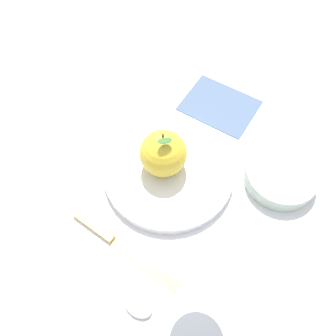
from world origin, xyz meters
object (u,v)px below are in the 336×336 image
object	(u,v)px
apple	(163,153)
knife	(115,242)
side_bowl	(281,175)
spoon	(128,297)
dinner_plate	(168,170)
linen_napkin	(219,105)

from	to	relation	value
apple	knife	distance (m)	0.17
side_bowl	spoon	size ratio (longest dim) A/B	0.86
knife	spoon	bearing A→B (deg)	2.00
dinner_plate	spoon	bearing A→B (deg)	-30.62
apple	knife	world-z (taller)	apple
dinner_plate	apple	bearing A→B (deg)	-138.21
dinner_plate	side_bowl	size ratio (longest dim) A/B	1.84
side_bowl	apple	bearing A→B (deg)	-109.96
knife	spoon	size ratio (longest dim) A/B	1.16
side_bowl	knife	bearing A→B (deg)	-82.82
dinner_plate	linen_napkin	size ratio (longest dim) A/B	1.63
dinner_plate	linen_napkin	xyz separation A→B (m)	(-0.13, 0.15, -0.01)
dinner_plate	knife	bearing A→B (deg)	-48.68
apple	knife	size ratio (longest dim) A/B	0.55
spoon	dinner_plate	bearing A→B (deg)	149.38
side_bowl	dinner_plate	bearing A→B (deg)	-108.68
dinner_plate	apple	distance (m)	0.05
dinner_plate	side_bowl	xyz separation A→B (m)	(0.07, 0.19, 0.01)
linen_napkin	apple	bearing A→B (deg)	-51.25
linen_napkin	dinner_plate	bearing A→B (deg)	-48.42
apple	spoon	bearing A→B (deg)	-28.33
dinner_plate	knife	distance (m)	0.16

